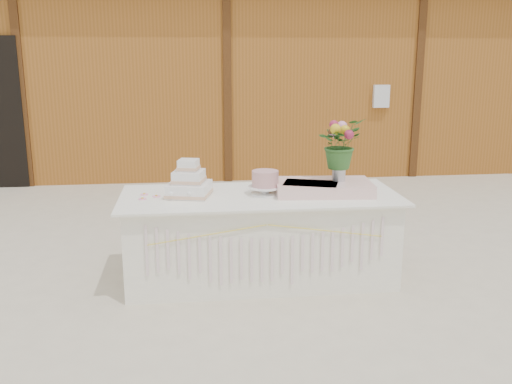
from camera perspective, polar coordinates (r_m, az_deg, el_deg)
The scene contains 9 objects.
ground at distance 5.16m, azimuth 0.39°, elevation -8.59°, with size 80.00×80.00×0.00m, color beige.
barn at distance 10.75m, azimuth -3.70°, elevation 12.22°, with size 12.60×4.60×3.30m.
cake_table at distance 5.02m, azimuth 0.41°, elevation -4.52°, with size 2.40×1.00×0.77m.
wedding_cake at distance 4.88m, azimuth -6.72°, elevation 0.84°, with size 0.42×0.42×0.32m.
pink_cake_stand at distance 4.89m, azimuth 0.93°, elevation 1.07°, with size 0.29×0.29×0.21m.
satin_runner at distance 4.99m, azimuth 6.74°, elevation 0.46°, with size 0.83×0.48×0.10m, color beige.
flower_vase at distance 5.02m, azimuth 8.28°, elevation 2.03°, with size 0.12×0.12×0.16m, color silver.
bouquet at distance 4.97m, azimuth 8.40°, elevation 5.36°, with size 0.39×0.34×0.43m, color #2E5D25.
loose_flowers at distance 4.98m, azimuth -10.60°, elevation -0.21°, with size 0.14×0.33×0.02m, color #FE9BC1, non-canonical shape.
Camera 1 is at (-0.59, -4.73, 1.96)m, focal length 40.00 mm.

